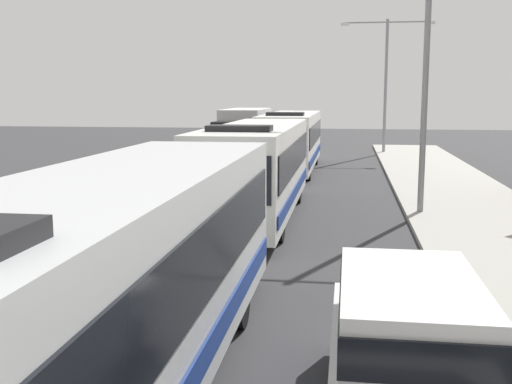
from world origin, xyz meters
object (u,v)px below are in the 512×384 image
object	(u,v)px
bus_middle	(292,139)
streetlamp_mid	(426,66)
streetlamp_far	(386,72)
bus_second_in_line	(257,167)
bus_lead	(106,287)
box_truck_oncoming	(244,133)
white_suv	(409,352)

from	to	relation	value
bus_middle	streetlamp_mid	bearing A→B (deg)	-65.23
bus_middle	streetlamp_far	world-z (taller)	streetlamp_far
bus_second_in_line	bus_middle	xyz separation A→B (m)	(0.00, 12.84, 0.00)
bus_lead	bus_second_in_line	size ratio (longest dim) A/B	1.07
bus_second_in_line	bus_middle	size ratio (longest dim) A/B	0.94
box_truck_oncoming	streetlamp_mid	size ratio (longest dim) A/B	1.06
bus_lead	white_suv	size ratio (longest dim) A/B	2.30
bus_middle	box_truck_oncoming	distance (m)	5.66
bus_second_in_line	streetlamp_mid	distance (m)	6.41
bus_lead	bus_second_in_line	bearing A→B (deg)	90.00
box_truck_oncoming	bus_middle	bearing A→B (deg)	-54.28
white_suv	bus_middle	bearing A→B (deg)	98.18
streetlamp_mid	bus_second_in_line	bearing A→B (deg)	-168.08
bus_middle	streetlamp_far	size ratio (longest dim) A/B	1.32
bus_middle	streetlamp_mid	world-z (taller)	streetlamp_mid
bus_second_in_line	box_truck_oncoming	distance (m)	17.74
box_truck_oncoming	bus_second_in_line	bearing A→B (deg)	-79.27
streetlamp_far	bus_middle	bearing A→B (deg)	-116.92
white_suv	streetlamp_far	bearing A→B (deg)	87.32
bus_second_in_line	streetlamp_far	xyz separation A→B (m)	(5.40, 23.47, 3.85)
bus_lead	box_truck_oncoming	world-z (taller)	bus_lead
streetlamp_far	white_suv	bearing A→B (deg)	-92.68
bus_second_in_line	streetlamp_far	bearing A→B (deg)	77.05
bus_middle	streetlamp_mid	xyz separation A→B (m)	(5.40, -11.70, 3.27)
box_truck_oncoming	streetlamp_mid	distance (m)	18.75
bus_middle	box_truck_oncoming	size ratio (longest dim) A/B	1.40
bus_second_in_line	streetlamp_far	size ratio (longest dim) A/B	1.24
bus_lead	streetlamp_far	distance (m)	37.07
bus_middle	white_suv	size ratio (longest dim) A/B	2.30
bus_lead	box_truck_oncoming	xyz separation A→B (m)	(-3.30, 30.43, 0.02)
bus_middle	streetlamp_mid	size ratio (longest dim) A/B	1.48
streetlamp_mid	streetlamp_far	distance (m)	22.34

